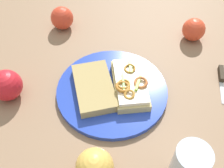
# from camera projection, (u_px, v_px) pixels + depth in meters

# --- Properties ---
(ground_plane) EXTENTS (2.00, 2.00, 0.00)m
(ground_plane) POSITION_uv_depth(u_px,v_px,m) (112.00, 92.00, 0.72)
(ground_plane) COLOR #8D6C51
(ground_plane) RESTS_ON ground
(plate) EXTENTS (0.30, 0.30, 0.01)m
(plate) POSITION_uv_depth(u_px,v_px,m) (112.00, 90.00, 0.71)
(plate) COLOR #2642B8
(plate) RESTS_ON ground_plane
(sandwich) EXTENTS (0.15, 0.19, 0.04)m
(sandwich) POSITION_uv_depth(u_px,v_px,m) (130.00, 84.00, 0.70)
(sandwich) COLOR tan
(sandwich) RESTS_ON plate
(bread_slice_side) EXTENTS (0.15, 0.19, 0.02)m
(bread_slice_side) POSITION_uv_depth(u_px,v_px,m) (94.00, 87.00, 0.70)
(bread_slice_side) COLOR tan
(bread_slice_side) RESTS_ON plate
(apple_0) EXTENTS (0.10, 0.10, 0.07)m
(apple_0) POSITION_uv_depth(u_px,v_px,m) (62.00, 18.00, 0.87)
(apple_0) COLOR red
(apple_0) RESTS_ON ground_plane
(apple_1) EXTENTS (0.07, 0.07, 0.07)m
(apple_1) POSITION_uv_depth(u_px,v_px,m) (194.00, 29.00, 0.83)
(apple_1) COLOR #DA4226
(apple_1) RESTS_ON ground_plane
(apple_2) EXTENTS (0.11, 0.11, 0.08)m
(apple_2) POSITION_uv_depth(u_px,v_px,m) (95.00, 167.00, 0.55)
(apple_2) COLOR gold
(apple_2) RESTS_ON ground_plane
(apple_3) EXTENTS (0.10, 0.10, 0.08)m
(apple_3) POSITION_uv_depth(u_px,v_px,m) (6.00, 85.00, 0.68)
(apple_3) COLOR red
(apple_3) RESTS_ON ground_plane
(drinking_glass) EXTENTS (0.07, 0.07, 0.10)m
(drinking_glass) POSITION_uv_depth(u_px,v_px,m) (189.00, 165.00, 0.53)
(drinking_glass) COLOR silver
(drinking_glass) RESTS_ON ground_plane
(knife) EXTENTS (0.10, 0.10, 0.02)m
(knife) POSITION_uv_depth(u_px,v_px,m) (222.00, 78.00, 0.74)
(knife) COLOR silver
(knife) RESTS_ON ground_plane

